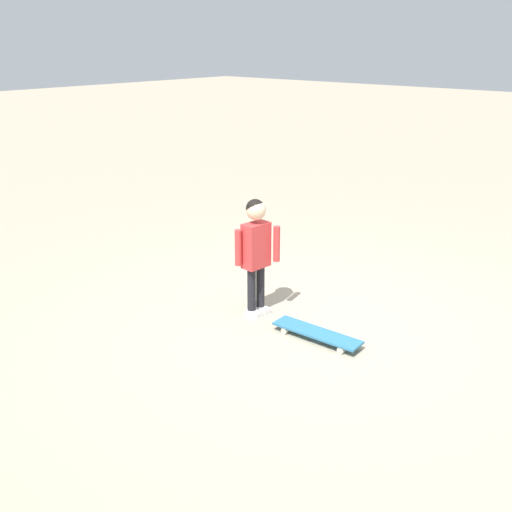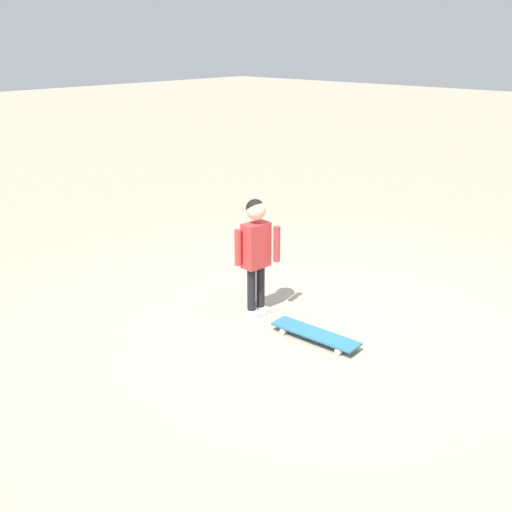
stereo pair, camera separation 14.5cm
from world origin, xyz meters
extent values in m
plane|color=tan|center=(0.00, 0.00, 0.00)|extent=(50.00, 50.00, 0.00)
cylinder|color=black|center=(0.10, -0.58, 0.24)|extent=(0.08, 0.08, 0.42)
cube|color=white|center=(0.11, -0.55, 0.03)|extent=(0.09, 0.16, 0.05)
cylinder|color=black|center=(0.21, -0.59, 0.24)|extent=(0.08, 0.08, 0.42)
cube|color=white|center=(0.22, -0.56, 0.03)|extent=(0.09, 0.16, 0.05)
cube|color=#D13838|center=(0.16, -0.58, 0.65)|extent=(0.25, 0.16, 0.40)
cylinder|color=#D13838|center=(0.01, -0.47, 0.65)|extent=(0.06, 0.06, 0.32)
cylinder|color=#D13838|center=(0.31, -0.66, 0.65)|extent=(0.06, 0.06, 0.32)
sphere|color=beige|center=(0.16, -0.58, 0.96)|extent=(0.17, 0.17, 0.17)
sphere|color=black|center=(0.16, -0.59, 0.98)|extent=(0.16, 0.16, 0.16)
cube|color=teal|center=(0.22, 0.13, 0.07)|extent=(0.23, 0.79, 0.02)
cube|color=#B7B7BC|center=(0.20, 0.40, 0.05)|extent=(0.11, 0.04, 0.02)
cube|color=#B7B7BC|center=(0.23, -0.14, 0.05)|extent=(0.11, 0.04, 0.02)
cylinder|color=beige|center=(0.13, 0.40, 0.03)|extent=(0.03, 0.06, 0.06)
cylinder|color=beige|center=(0.28, 0.41, 0.03)|extent=(0.03, 0.06, 0.06)
cylinder|color=beige|center=(0.16, -0.14, 0.03)|extent=(0.03, 0.06, 0.06)
cylinder|color=beige|center=(0.31, -0.14, 0.03)|extent=(0.03, 0.06, 0.06)
camera|label=1|loc=(3.88, 2.64, 2.35)|focal=42.03mm
camera|label=2|loc=(3.78, 2.75, 2.35)|focal=42.03mm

